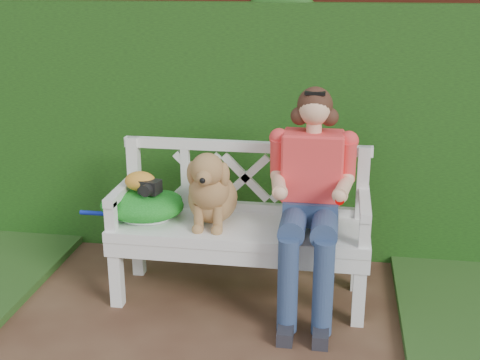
# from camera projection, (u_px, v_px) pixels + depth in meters

# --- Properties ---
(brick_wall) EXTENTS (10.00, 0.30, 2.20)m
(brick_wall) POSITION_uv_depth(u_px,v_px,m) (238.00, 89.00, 4.46)
(brick_wall) COLOR maroon
(brick_wall) RESTS_ON ground
(ivy_hedge) EXTENTS (10.00, 0.18, 1.70)m
(ivy_hedge) POSITION_uv_depth(u_px,v_px,m) (233.00, 132.00, 4.33)
(ivy_hedge) COLOR #256217
(ivy_hedge) RESTS_ON ground
(garden_bench) EXTENTS (1.61, 0.68, 0.48)m
(garden_bench) POSITION_uv_depth(u_px,v_px,m) (240.00, 261.00, 3.83)
(garden_bench) COLOR white
(garden_bench) RESTS_ON ground
(seated_woman) EXTENTS (0.68, 0.80, 1.21)m
(seated_woman) POSITION_uv_depth(u_px,v_px,m) (311.00, 209.00, 3.64)
(seated_woman) COLOR red
(seated_woman) RESTS_ON ground
(dog) EXTENTS (0.32, 0.43, 0.46)m
(dog) POSITION_uv_depth(u_px,v_px,m) (212.00, 186.00, 3.69)
(dog) COLOR #9F6439
(dog) RESTS_ON garden_bench
(tennis_racket) EXTENTS (0.63, 0.42, 0.03)m
(tennis_racket) POSITION_uv_depth(u_px,v_px,m) (140.00, 216.00, 3.83)
(tennis_racket) COLOR white
(tennis_racket) RESTS_ON garden_bench
(green_bag) EXTENTS (0.52, 0.41, 0.17)m
(green_bag) POSITION_uv_depth(u_px,v_px,m) (142.00, 204.00, 3.82)
(green_bag) COLOR green
(green_bag) RESTS_ON garden_bench
(camera_item) EXTENTS (0.14, 0.11, 0.08)m
(camera_item) POSITION_uv_depth(u_px,v_px,m) (150.00, 187.00, 3.74)
(camera_item) COLOR black
(camera_item) RESTS_ON green_bag
(baseball_glove) EXTENTS (0.22, 0.20, 0.12)m
(baseball_glove) POSITION_uv_depth(u_px,v_px,m) (140.00, 181.00, 3.78)
(baseball_glove) COLOR orange
(baseball_glove) RESTS_ON green_bag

